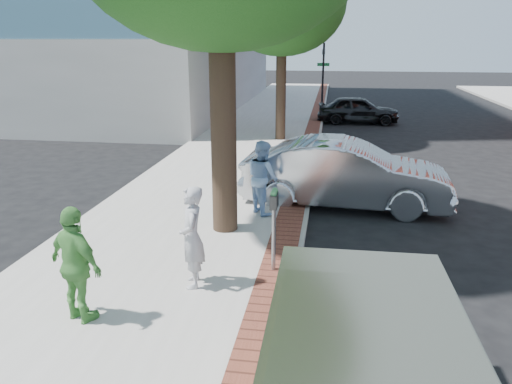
% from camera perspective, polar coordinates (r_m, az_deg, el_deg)
% --- Properties ---
extents(ground, '(120.00, 120.00, 0.00)m').
position_cam_1_polar(ground, '(8.90, -2.27, -9.69)').
color(ground, black).
rests_on(ground, ground).
extents(sidewalk, '(5.00, 60.00, 0.15)m').
position_cam_1_polar(sidewalk, '(16.56, -2.14, 3.34)').
color(sidewalk, '#9E9991').
rests_on(sidewalk, ground).
extents(brick_strip, '(0.60, 60.00, 0.01)m').
position_cam_1_polar(brick_strip, '(16.28, 5.50, 3.32)').
color(brick_strip, brown).
rests_on(brick_strip, sidewalk).
extents(curb, '(0.10, 60.00, 0.15)m').
position_cam_1_polar(curb, '(16.28, 6.72, 3.00)').
color(curb, gray).
rests_on(curb, ground).
extents(office_base, '(18.20, 22.20, 4.00)m').
position_cam_1_polar(office_base, '(33.22, -17.73, 12.85)').
color(office_base, gray).
rests_on(office_base, ground).
extents(signal_near, '(0.70, 0.15, 3.80)m').
position_cam_1_polar(signal_near, '(29.85, 7.68, 13.57)').
color(signal_near, black).
rests_on(signal_near, ground).
extents(tree_far, '(4.80, 4.80, 7.14)m').
position_cam_1_polar(tree_far, '(19.94, 3.01, 20.78)').
color(tree_far, black).
rests_on(tree_far, sidewalk).
extents(parking_meter, '(0.12, 0.32, 1.47)m').
position_cam_1_polar(parking_meter, '(8.41, 2.07, -2.39)').
color(parking_meter, gray).
rests_on(parking_meter, sidewalk).
extents(person_gray, '(0.55, 0.69, 1.67)m').
position_cam_1_polar(person_gray, '(8.04, -7.34, -5.14)').
color(person_gray, '#A8A7AC').
rests_on(person_gray, sidewalk).
extents(person_officer, '(1.01, 1.04, 1.69)m').
position_cam_1_polar(person_officer, '(11.37, 0.76, 1.72)').
color(person_officer, '#92B8E3').
rests_on(person_officer, sidewalk).
extents(person_green, '(1.08, 0.81, 1.70)m').
position_cam_1_polar(person_green, '(7.43, -19.85, -7.87)').
color(person_green, '#539C47').
rests_on(person_green, sidewalk).
extents(sedan_silver, '(5.17, 2.14, 1.66)m').
position_cam_1_polar(sedan_silver, '(12.46, 10.20, 2.04)').
color(sedan_silver, '#B4B6BB').
rests_on(sedan_silver, ground).
extents(bg_car, '(3.97, 1.62, 1.35)m').
position_cam_1_polar(bg_car, '(25.39, 11.60, 9.21)').
color(bg_car, black).
rests_on(bg_car, ground).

